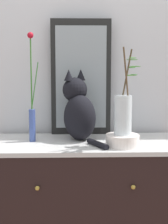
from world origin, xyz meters
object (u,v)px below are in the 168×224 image
sideboard (84,210)px  vase_glass_clear (123,112)px  cat_sitting (79,110)px  bowl_porcelain (122,140)px  mirror_leaning (81,77)px  vase_slim_green (32,110)px

sideboard → vase_glass_clear: 0.67m
cat_sitting → bowl_porcelain: cat_sitting is taller
mirror_leaning → cat_sitting: mirror_leaning is taller
cat_sitting → vase_slim_green: vase_slim_green is taller
mirror_leaning → vase_slim_green: size_ratio=1.16×
cat_sitting → vase_glass_clear: size_ratio=0.88×
mirror_leaning → vase_glass_clear: size_ratio=1.54×
sideboard → cat_sitting: bearing=114.4°
vase_glass_clear → cat_sitting: bearing=142.9°
sideboard → bowl_porcelain: size_ratio=6.07×
vase_slim_green → vase_glass_clear: vase_slim_green is taller
vase_slim_green → bowl_porcelain: 0.56m
bowl_porcelain → vase_glass_clear: (0.00, -0.00, 0.16)m
vase_glass_clear → vase_slim_green: bearing=164.9°
mirror_leaning → bowl_porcelain: (0.23, -0.35, -0.34)m
sideboard → vase_slim_green: size_ratio=1.80×
sideboard → mirror_leaning: 0.84m
sideboard → mirror_leaning: (-0.01, 0.23, 0.80)m
vase_slim_green → bowl_porcelain: size_ratio=3.38×
mirror_leaning → vase_slim_green: mirror_leaning is taller
cat_sitting → vase_slim_green: size_ratio=0.67×
cat_sitting → bowl_porcelain: bearing=-37.3°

